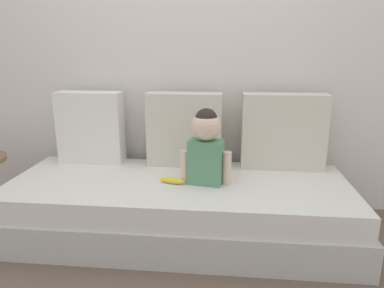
# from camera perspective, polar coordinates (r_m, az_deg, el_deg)

# --- Properties ---
(ground_plane) EXTENTS (12.00, 12.00, 0.00)m
(ground_plane) POSITION_cam_1_polar(r_m,az_deg,el_deg) (2.48, -2.12, -14.14)
(ground_plane) COLOR brown
(back_wall) EXTENTS (5.46, 0.10, 2.38)m
(back_wall) POSITION_cam_1_polar(r_m,az_deg,el_deg) (2.72, -0.67, 14.75)
(back_wall) COLOR silver
(back_wall) RESTS_ON ground
(couch) EXTENTS (2.26, 0.87, 0.38)m
(couch) POSITION_cam_1_polar(r_m,az_deg,el_deg) (2.39, -2.16, -10.23)
(couch) COLOR beige
(couch) RESTS_ON ground
(throw_pillow_left) EXTENTS (0.48, 0.16, 0.53)m
(throw_pillow_left) POSITION_cam_1_polar(r_m,az_deg,el_deg) (2.73, -15.99, 2.58)
(throw_pillow_left) COLOR silver
(throw_pillow_left) RESTS_ON couch
(throw_pillow_center) EXTENTS (0.53, 0.16, 0.53)m
(throw_pillow_center) POSITION_cam_1_polar(r_m,az_deg,el_deg) (2.55, -1.22, 2.34)
(throw_pillow_center) COLOR beige
(throw_pillow_center) RESTS_ON couch
(throw_pillow_right) EXTENTS (0.58, 0.16, 0.53)m
(throw_pillow_right) POSITION_cam_1_polar(r_m,az_deg,el_deg) (2.56, 14.51, 1.94)
(throw_pillow_right) COLOR beige
(throw_pillow_right) RESTS_ON couch
(toddler) EXTENTS (0.32, 0.18, 0.48)m
(toddler) POSITION_cam_1_polar(r_m,az_deg,el_deg) (2.19, 2.26, -0.01)
(toddler) COLOR #568E66
(toddler) RESTS_ON couch
(banana) EXTENTS (0.18, 0.08, 0.04)m
(banana) POSITION_cam_1_polar(r_m,az_deg,el_deg) (2.26, -3.23, -5.89)
(banana) COLOR yellow
(banana) RESTS_ON couch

